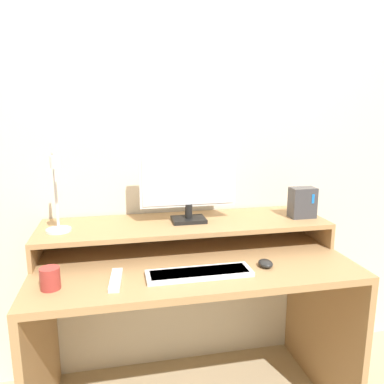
{
  "coord_description": "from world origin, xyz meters",
  "views": [
    {
      "loc": [
        -0.33,
        -1.2,
        1.42
      ],
      "look_at": [
        0.01,
        0.39,
        1.07
      ],
      "focal_mm": 35.0,
      "sensor_mm": 36.0,
      "label": 1
    }
  ],
  "objects_px": {
    "keyboard": "(199,273)",
    "mouse": "(266,263)",
    "monitor": "(189,180)",
    "desk_lamp": "(57,199)",
    "mug": "(50,278)",
    "router_dock": "(302,203)",
    "remote_control": "(116,280)"
  },
  "relations": [
    {
      "from": "mug",
      "to": "keyboard",
      "type": "bearing_deg",
      "value": -0.08
    },
    {
      "from": "remote_control",
      "to": "mug",
      "type": "relative_size",
      "value": 2.32
    },
    {
      "from": "mouse",
      "to": "remote_control",
      "type": "height_order",
      "value": "mouse"
    },
    {
      "from": "monitor",
      "to": "mouse",
      "type": "distance_m",
      "value": 0.52
    },
    {
      "from": "monitor",
      "to": "router_dock",
      "type": "distance_m",
      "value": 0.59
    },
    {
      "from": "monitor",
      "to": "mouse",
      "type": "relative_size",
      "value": 6.1
    },
    {
      "from": "desk_lamp",
      "to": "keyboard",
      "type": "relative_size",
      "value": 0.84
    },
    {
      "from": "router_dock",
      "to": "remote_control",
      "type": "bearing_deg",
      "value": -162.51
    },
    {
      "from": "remote_control",
      "to": "mug",
      "type": "distance_m",
      "value": 0.24
    },
    {
      "from": "monitor",
      "to": "router_dock",
      "type": "relative_size",
      "value": 3.05
    },
    {
      "from": "desk_lamp",
      "to": "keyboard",
      "type": "distance_m",
      "value": 0.68
    },
    {
      "from": "monitor",
      "to": "desk_lamp",
      "type": "relative_size",
      "value": 1.3
    },
    {
      "from": "monitor",
      "to": "router_dock",
      "type": "bearing_deg",
      "value": -4.52
    },
    {
      "from": "desk_lamp",
      "to": "mouse",
      "type": "height_order",
      "value": "desk_lamp"
    },
    {
      "from": "monitor",
      "to": "mug",
      "type": "bearing_deg",
      "value": -149.56
    },
    {
      "from": "desk_lamp",
      "to": "keyboard",
      "type": "height_order",
      "value": "desk_lamp"
    },
    {
      "from": "monitor",
      "to": "remote_control",
      "type": "distance_m",
      "value": 0.59
    },
    {
      "from": "monitor",
      "to": "desk_lamp",
      "type": "distance_m",
      "value": 0.6
    },
    {
      "from": "mouse",
      "to": "mug",
      "type": "bearing_deg",
      "value": -178.23
    },
    {
      "from": "router_dock",
      "to": "desk_lamp",
      "type": "bearing_deg",
      "value": -178.28
    },
    {
      "from": "mouse",
      "to": "remote_control",
      "type": "relative_size",
      "value": 0.4
    },
    {
      "from": "mouse",
      "to": "mug",
      "type": "xyz_separation_m",
      "value": [
        -0.86,
        -0.03,
        0.03
      ]
    },
    {
      "from": "desk_lamp",
      "to": "mouse",
      "type": "relative_size",
      "value": 4.7
    },
    {
      "from": "desk_lamp",
      "to": "mouse",
      "type": "xyz_separation_m",
      "value": [
        0.86,
        -0.24,
        -0.27
      ]
    },
    {
      "from": "keyboard",
      "to": "mouse",
      "type": "relative_size",
      "value": 5.61
    },
    {
      "from": "desk_lamp",
      "to": "router_dock",
      "type": "height_order",
      "value": "desk_lamp"
    },
    {
      "from": "router_dock",
      "to": "keyboard",
      "type": "xyz_separation_m",
      "value": [
        -0.6,
        -0.3,
        -0.19
      ]
    },
    {
      "from": "mouse",
      "to": "mug",
      "type": "distance_m",
      "value": 0.86
    },
    {
      "from": "router_dock",
      "to": "mug",
      "type": "height_order",
      "value": "router_dock"
    },
    {
      "from": "keyboard",
      "to": "mug",
      "type": "bearing_deg",
      "value": 179.92
    },
    {
      "from": "remote_control",
      "to": "monitor",
      "type": "bearing_deg",
      "value": 43.53
    },
    {
      "from": "monitor",
      "to": "mug",
      "type": "distance_m",
      "value": 0.75
    }
  ]
}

